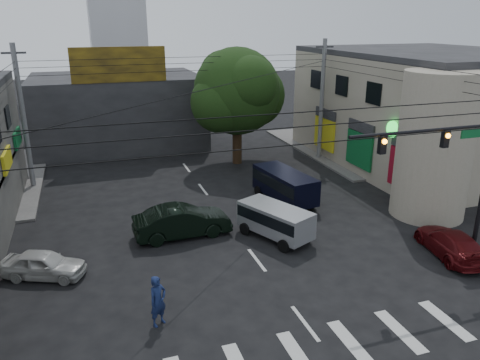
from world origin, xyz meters
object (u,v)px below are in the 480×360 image
street_tree (237,92)px  white_compact (44,264)px  utility_pole_far_right (322,101)px  dark_sedan (182,221)px  traffic_gantry (458,162)px  traffic_officer (158,301)px  utility_pole_far_left (24,119)px  silver_minivan (275,223)px  navy_van (285,187)px  maroon_sedan (450,243)px

street_tree → white_compact: 19.45m
utility_pole_far_right → dark_sedan: (-13.19, -10.39, -3.79)m
traffic_gantry → traffic_officer: traffic_gantry is taller
utility_pole_far_right → dark_sedan: 17.22m
white_compact → traffic_officer: bearing=-116.2°
utility_pole_far_left → silver_minivan: (12.19, -12.12, -3.76)m
silver_minivan → navy_van: bearing=-53.7°
traffic_gantry → utility_pole_far_left: (-18.32, 17.00, -0.23)m
silver_minivan → utility_pole_far_right: bearing=-60.7°
utility_pole_far_left → white_compact: bearing=-83.8°
traffic_gantry → maroon_sedan: (0.91, 0.59, -4.20)m
utility_pole_far_left → maroon_sedan: utility_pole_far_left is taller
silver_minivan → traffic_officer: (-6.72, -5.22, 0.13)m
traffic_officer → street_tree: bearing=31.6°
utility_pole_far_left → traffic_officer: size_ratio=4.76×
utility_pole_far_left → utility_pole_far_right: same height
maroon_sedan → navy_van: size_ratio=0.92×
street_tree → dark_sedan: street_tree is taller
utility_pole_far_left → navy_van: (14.65, -7.67, -3.65)m
dark_sedan → maroon_sedan: bearing=-119.9°
dark_sedan → white_compact: bearing=105.8°
traffic_gantry → white_compact: traffic_gantry is taller
traffic_gantry → navy_van: size_ratio=1.45×
traffic_gantry → silver_minivan: bearing=141.5°
navy_van → maroon_sedan: bearing=-161.4°
utility_pole_far_left → dark_sedan: utility_pole_far_left is taller
dark_sedan → white_compact: size_ratio=1.31×
street_tree → white_compact: (-13.15, -13.47, -4.88)m
white_compact → utility_pole_far_right: bearing=-34.0°
dark_sedan → traffic_officer: traffic_officer is taller
dark_sedan → silver_minivan: bearing=-113.7°
street_tree → navy_van: 9.78m
navy_van → silver_minivan: bearing=141.9°
white_compact → silver_minivan: (10.84, 0.35, 0.24)m
traffic_gantry → dark_sedan: traffic_gantry is taller
utility_pole_far_right → silver_minivan: utility_pole_far_right is taller
street_tree → dark_sedan: size_ratio=1.76×
street_tree → traffic_officer: 20.94m
dark_sedan → street_tree: bearing=-32.6°
traffic_gantry → maroon_sedan: bearing=32.9°
silver_minivan → street_tree: bearing=-34.7°
traffic_gantry → utility_pole_far_right: (2.68, 17.00, -0.23)m
utility_pole_far_left → utility_pole_far_right: bearing=0.0°
white_compact → traffic_gantry: bearing=-81.3°
utility_pole_far_right → navy_van: utility_pole_far_right is taller
utility_pole_far_right → maroon_sedan: bearing=-96.1°
street_tree → traffic_gantry: street_tree is taller
utility_pole_far_right → traffic_officer: bearing=-131.9°
maroon_sedan → traffic_officer: 13.81m
traffic_gantry → dark_sedan: (-10.52, 6.62, -4.03)m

